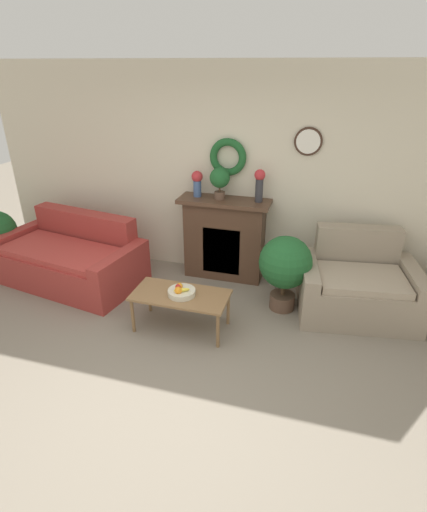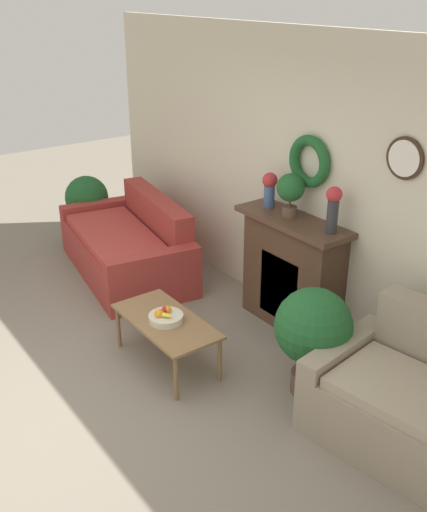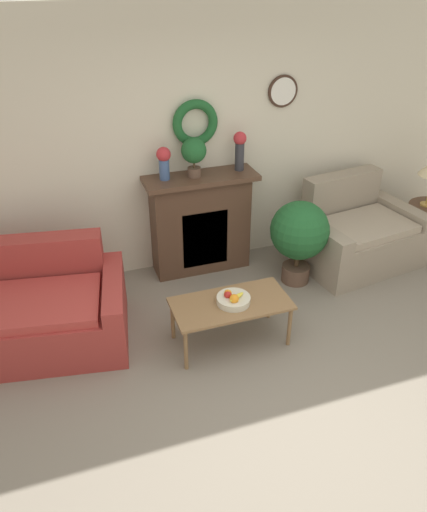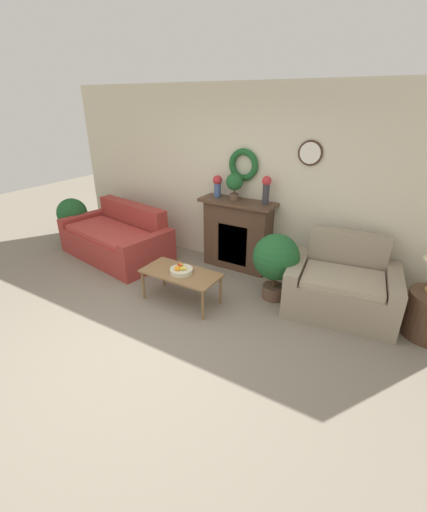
{
  "view_description": "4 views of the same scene",
  "coord_description": "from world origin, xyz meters",
  "px_view_note": "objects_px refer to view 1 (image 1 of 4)",
  "views": [
    {
      "loc": [
        1.16,
        -2.41,
        2.65
      ],
      "look_at": [
        0.11,
        1.21,
        0.82
      ],
      "focal_mm": 28.0,
      "sensor_mm": 36.0,
      "label": 1
    },
    {
      "loc": [
        3.56,
        -1.25,
        3.01
      ],
      "look_at": [
        -0.27,
        1.54,
        0.85
      ],
      "focal_mm": 42.0,
      "sensor_mm": 36.0,
      "label": 2
    },
    {
      "loc": [
        -1.47,
        -2.27,
        2.99
      ],
      "look_at": [
        -0.22,
        1.4,
        0.67
      ],
      "focal_mm": 35.0,
      "sensor_mm": 36.0,
      "label": 3
    },
    {
      "loc": [
        2.21,
        -2.15,
        2.46
      ],
      "look_at": [
        0.14,
        1.25,
        0.64
      ],
      "focal_mm": 24.0,
      "sensor_mm": 36.0,
      "label": 4
    }
  ],
  "objects_px": {
    "vase_on_mantel_right": "(259,183)",
    "fireplace": "(224,238)",
    "loveseat_right": "(357,286)",
    "coffee_table": "(181,298)",
    "fruit_bowl": "(181,292)",
    "potted_plant_floor_by_loveseat": "(285,265)",
    "couch_left": "(70,259)",
    "vase_on_mantel_left": "(197,182)",
    "potted_plant_on_mantel": "(220,179)"
  },
  "relations": [
    {
      "from": "potted_plant_on_mantel",
      "to": "potted_plant_floor_by_loveseat",
      "type": "height_order",
      "value": "potted_plant_on_mantel"
    },
    {
      "from": "loveseat_right",
      "to": "vase_on_mantel_right",
      "type": "distance_m",
      "value": 1.67
    },
    {
      "from": "potted_plant_on_mantel",
      "to": "vase_on_mantel_right",
      "type": "bearing_deg",
      "value": 2.31
    },
    {
      "from": "potted_plant_floor_by_loveseat",
      "to": "couch_left",
      "type": "bearing_deg",
      "value": -178.3
    },
    {
      "from": "fruit_bowl",
      "to": "vase_on_mantel_left",
      "type": "bearing_deg",
      "value": 100.35
    },
    {
      "from": "vase_on_mantel_left",
      "to": "potted_plant_floor_by_loveseat",
      "type": "height_order",
      "value": "vase_on_mantel_left"
    },
    {
      "from": "fireplace",
      "to": "coffee_table",
      "type": "distance_m",
      "value": 1.32
    },
    {
      "from": "fireplace",
      "to": "potted_plant_on_mantel",
      "type": "distance_m",
      "value": 0.8
    },
    {
      "from": "couch_left",
      "to": "vase_on_mantel_left",
      "type": "height_order",
      "value": "vase_on_mantel_left"
    },
    {
      "from": "couch_left",
      "to": "loveseat_right",
      "type": "relative_size",
      "value": 1.44
    },
    {
      "from": "fireplace",
      "to": "loveseat_right",
      "type": "bearing_deg",
      "value": -13.66
    },
    {
      "from": "fruit_bowl",
      "to": "potted_plant_floor_by_loveseat",
      "type": "bearing_deg",
      "value": 35.87
    },
    {
      "from": "vase_on_mantel_left",
      "to": "potted_plant_on_mantel",
      "type": "relative_size",
      "value": 0.83
    },
    {
      "from": "fruit_bowl",
      "to": "potted_plant_floor_by_loveseat",
      "type": "height_order",
      "value": "potted_plant_floor_by_loveseat"
    },
    {
      "from": "fireplace",
      "to": "potted_plant_floor_by_loveseat",
      "type": "relative_size",
      "value": 1.28
    },
    {
      "from": "couch_left",
      "to": "fruit_bowl",
      "type": "relative_size",
      "value": 6.97
    },
    {
      "from": "fruit_bowl",
      "to": "potted_plant_floor_by_loveseat",
      "type": "xyz_separation_m",
      "value": [
        1.0,
        0.72,
        0.1
      ]
    },
    {
      "from": "couch_left",
      "to": "coffee_table",
      "type": "bearing_deg",
      "value": -9.8
    },
    {
      "from": "vase_on_mantel_right",
      "to": "potted_plant_on_mantel",
      "type": "xyz_separation_m",
      "value": [
        -0.49,
        -0.02,
        0.01
      ]
    },
    {
      "from": "fireplace",
      "to": "couch_left",
      "type": "xyz_separation_m",
      "value": [
        -1.93,
        -0.68,
        -0.25
      ]
    },
    {
      "from": "fruit_bowl",
      "to": "vase_on_mantel_left",
      "type": "height_order",
      "value": "vase_on_mantel_left"
    },
    {
      "from": "fruit_bowl",
      "to": "vase_on_mantel_left",
      "type": "xyz_separation_m",
      "value": [
        -0.24,
        1.32,
        0.82
      ]
    },
    {
      "from": "fruit_bowl",
      "to": "loveseat_right",
      "type": "bearing_deg",
      "value": 26.3
    },
    {
      "from": "fruit_bowl",
      "to": "coffee_table",
      "type": "bearing_deg",
      "value": 139.44
    },
    {
      "from": "loveseat_right",
      "to": "couch_left",
      "type": "bearing_deg",
      "value": 175.85
    },
    {
      "from": "fireplace",
      "to": "vase_on_mantel_right",
      "type": "height_order",
      "value": "vase_on_mantel_right"
    },
    {
      "from": "potted_plant_on_mantel",
      "to": "potted_plant_floor_by_loveseat",
      "type": "distance_m",
      "value": 1.35
    },
    {
      "from": "fruit_bowl",
      "to": "potted_plant_floor_by_loveseat",
      "type": "distance_m",
      "value": 1.24
    },
    {
      "from": "fruit_bowl",
      "to": "vase_on_mantel_left",
      "type": "relative_size",
      "value": 0.89
    },
    {
      "from": "loveseat_right",
      "to": "coffee_table",
      "type": "relative_size",
      "value": 1.38
    },
    {
      "from": "fireplace",
      "to": "vase_on_mantel_right",
      "type": "xyz_separation_m",
      "value": [
        0.43,
        0.01,
        0.78
      ]
    },
    {
      "from": "couch_left",
      "to": "vase_on_mantel_right",
      "type": "height_order",
      "value": "vase_on_mantel_right"
    },
    {
      "from": "loveseat_right",
      "to": "potted_plant_on_mantel",
      "type": "height_order",
      "value": "potted_plant_on_mantel"
    },
    {
      "from": "loveseat_right",
      "to": "fruit_bowl",
      "type": "bearing_deg",
      "value": -161.98
    },
    {
      "from": "loveseat_right",
      "to": "vase_on_mantel_left",
      "type": "height_order",
      "value": "vase_on_mantel_left"
    },
    {
      "from": "coffee_table",
      "to": "fruit_bowl",
      "type": "height_order",
      "value": "fruit_bowl"
    },
    {
      "from": "vase_on_mantel_right",
      "to": "fireplace",
      "type": "bearing_deg",
      "value": -179.27
    },
    {
      "from": "couch_left",
      "to": "coffee_table",
      "type": "xyz_separation_m",
      "value": [
        1.79,
        -0.63,
        0.08
      ]
    },
    {
      "from": "couch_left",
      "to": "vase_on_mantel_left",
      "type": "relative_size",
      "value": 6.21
    },
    {
      "from": "vase_on_mantel_left",
      "to": "vase_on_mantel_right",
      "type": "relative_size",
      "value": 0.82
    },
    {
      "from": "loveseat_right",
      "to": "coffee_table",
      "type": "distance_m",
      "value": 2.04
    },
    {
      "from": "vase_on_mantel_left",
      "to": "loveseat_right",
      "type": "bearing_deg",
      "value": -11.46
    },
    {
      "from": "fruit_bowl",
      "to": "potted_plant_on_mantel",
      "type": "relative_size",
      "value": 0.74
    },
    {
      "from": "coffee_table",
      "to": "potted_plant_floor_by_loveseat",
      "type": "relative_size",
      "value": 1.13
    },
    {
      "from": "coffee_table",
      "to": "potted_plant_on_mantel",
      "type": "distance_m",
      "value": 1.61
    },
    {
      "from": "couch_left",
      "to": "potted_plant_on_mantel",
      "type": "relative_size",
      "value": 5.16
    },
    {
      "from": "fruit_bowl",
      "to": "vase_on_mantel_left",
      "type": "distance_m",
      "value": 1.57
    },
    {
      "from": "fruit_bowl",
      "to": "vase_on_mantel_right",
      "type": "height_order",
      "value": "vase_on_mantel_right"
    },
    {
      "from": "loveseat_right",
      "to": "potted_plant_floor_by_loveseat",
      "type": "xyz_separation_m",
      "value": [
        -0.82,
        -0.18,
        0.25
      ]
    },
    {
      "from": "loveseat_right",
      "to": "coffee_table",
      "type": "height_order",
      "value": "loveseat_right"
    }
  ]
}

